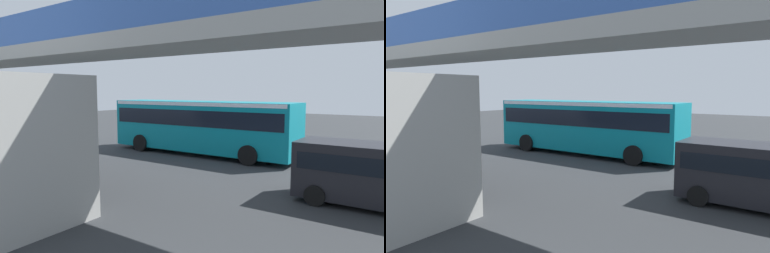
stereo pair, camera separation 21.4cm
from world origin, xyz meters
TOP-DOWN VIEW (x-y plane):
  - ground at (0.00, 0.00)m, footprint 80.00×80.00m
  - city_bus at (-0.46, 0.86)m, footprint 11.54×2.85m
  - parked_van at (-10.16, 5.47)m, footprint 4.80×2.17m
  - bicycle_green at (9.29, 4.21)m, footprint 1.77×0.44m
  - bicycle_orange at (10.01, 2.30)m, footprint 1.77×0.44m
  - pedestrian at (-5.05, -2.99)m, footprint 0.38×0.38m
  - lane_dash_leftmost at (-6.00, -2.06)m, footprint 2.00×0.20m
  - lane_dash_left at (-2.00, -2.06)m, footprint 2.00×0.20m
  - lane_dash_centre at (2.00, -2.06)m, footprint 2.00×0.20m
  - lane_dash_right at (6.00, -2.06)m, footprint 2.00×0.20m
  - pedestrian_overpass at (0.00, 9.54)m, footprint 30.54×2.60m

SIDE VIEW (x-z plane):
  - ground at x=0.00m, z-range 0.00..0.00m
  - lane_dash_leftmost at x=-6.00m, z-range 0.00..0.01m
  - lane_dash_left at x=-2.00m, z-range 0.00..0.01m
  - lane_dash_centre at x=2.00m, z-range 0.00..0.01m
  - lane_dash_right at x=6.00m, z-range 0.00..0.01m
  - bicycle_green at x=9.29m, z-range -0.11..0.85m
  - bicycle_orange at x=10.01m, z-range -0.11..0.85m
  - pedestrian at x=-5.05m, z-range -0.01..1.78m
  - parked_van at x=-10.16m, z-range 0.16..2.21m
  - city_bus at x=-0.46m, z-range 0.31..3.46m
  - pedestrian_overpass at x=0.00m, z-range 1.60..8.16m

